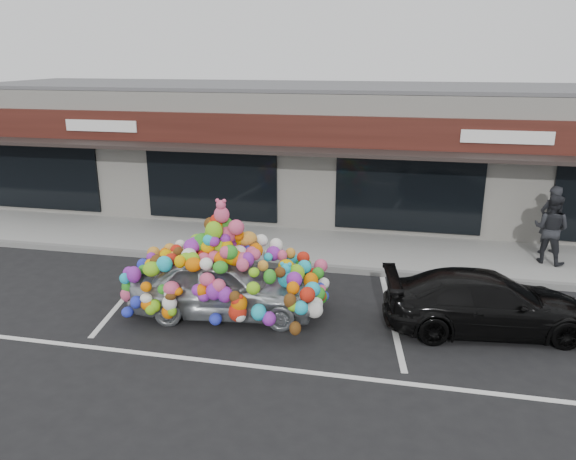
% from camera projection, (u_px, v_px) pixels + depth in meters
% --- Properties ---
extents(ground, '(90.00, 90.00, 0.00)m').
position_uv_depth(ground, '(260.00, 309.00, 12.17)').
color(ground, black).
rests_on(ground, ground).
extents(shop_building, '(24.00, 7.20, 4.31)m').
position_uv_depth(shop_building, '(322.00, 149.00, 19.40)').
color(shop_building, white).
rests_on(shop_building, ground).
extents(sidewalk, '(26.00, 3.00, 0.15)m').
position_uv_depth(sidewalk, '(297.00, 247.00, 15.88)').
color(sidewalk, '#9B9B96').
rests_on(sidewalk, ground).
extents(kerb, '(26.00, 0.18, 0.16)m').
position_uv_depth(kerb, '(285.00, 265.00, 14.48)').
color(kerb, slate).
rests_on(kerb, ground).
extents(parking_stripe_left, '(0.73, 4.37, 0.01)m').
position_uv_depth(parking_stripe_left, '(129.00, 292.00, 13.00)').
color(parking_stripe_left, silver).
rests_on(parking_stripe_left, ground).
extents(parking_stripe_mid, '(0.73, 4.37, 0.01)m').
position_uv_depth(parking_stripe_mid, '(391.00, 317.00, 11.80)').
color(parking_stripe_mid, silver).
rests_on(parking_stripe_mid, ground).
extents(lane_line, '(14.00, 0.12, 0.01)m').
position_uv_depth(lane_line, '(339.00, 376.00, 9.62)').
color(lane_line, silver).
rests_on(lane_line, ground).
extents(toy_car, '(2.83, 4.34, 2.42)m').
position_uv_depth(toy_car, '(225.00, 277.00, 11.72)').
color(toy_car, '#A5A8B0').
rests_on(toy_car, ground).
extents(black_sedan, '(2.23, 4.26, 1.18)m').
position_uv_depth(black_sedan, '(487.00, 303.00, 11.08)').
color(black_sedan, black).
rests_on(black_sedan, ground).
extents(pedestrian_a, '(0.80, 0.70, 1.86)m').
position_uv_depth(pedestrian_a, '(551.00, 220.00, 14.89)').
color(pedestrian_a, black).
rests_on(pedestrian_a, sidewalk).
extents(pedestrian_b, '(1.10, 1.03, 1.80)m').
position_uv_depth(pedestrian_b, '(551.00, 229.00, 14.21)').
color(pedestrian_b, black).
rests_on(pedestrian_b, sidewalk).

